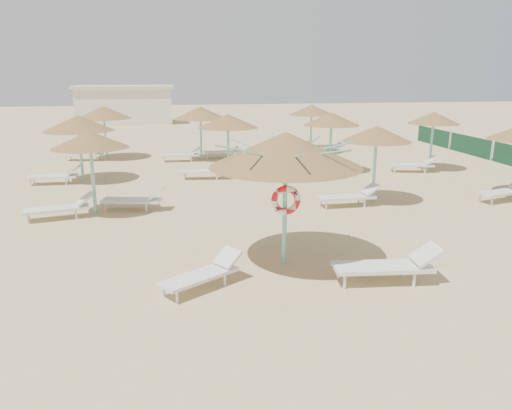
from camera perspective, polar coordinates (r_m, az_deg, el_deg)
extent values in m
plane|color=tan|center=(11.86, 1.12, -6.78)|extent=(120.00, 120.00, 0.00)
cylinder|color=#73C8C1|center=(11.49, 3.30, -0.68)|extent=(0.11, 0.11, 2.59)
cone|color=brown|center=(11.19, 3.41, 6.31)|extent=(3.46, 3.46, 0.78)
cylinder|color=#73C8C1|center=(11.24, 3.39, 4.96)|extent=(0.20, 0.20, 0.12)
cylinder|color=#73C8C1|center=(11.40, 7.33, 6.16)|extent=(1.56, 0.04, 0.39)
cylinder|color=#73C8C1|center=(11.88, 5.47, 6.55)|extent=(1.14, 1.14, 0.39)
cylinder|color=#73C8C1|center=(11.97, 2.56, 6.67)|extent=(0.04, 1.56, 0.39)
cylinder|color=#73C8C1|center=(11.64, 0.07, 6.45)|extent=(1.14, 1.14, 0.39)
cylinder|color=#73C8C1|center=(11.05, -0.64, 6.00)|extent=(1.56, 0.04, 0.39)
cylinder|color=#73C8C1|center=(10.54, 1.10, 5.56)|extent=(1.14, 1.14, 0.39)
cylinder|color=#73C8C1|center=(10.44, 4.38, 5.43)|extent=(0.04, 1.56, 0.39)
cylinder|color=#73C8C1|center=(10.80, 7.00, 5.68)|extent=(1.14, 1.14, 0.39)
torus|color=red|center=(11.33, 3.44, 0.50)|extent=(0.69, 0.15, 0.69)
cylinder|color=silver|center=(10.00, -9.02, -10.47)|extent=(0.05, 0.05, 0.25)
cylinder|color=silver|center=(10.34, -10.48, -9.65)|extent=(0.05, 0.05, 0.25)
cylinder|color=silver|center=(10.67, -3.58, -8.62)|extent=(0.05, 0.05, 0.25)
cylinder|color=silver|center=(10.99, -5.13, -7.92)|extent=(0.05, 0.05, 0.25)
cube|color=silver|center=(10.48, -6.50, -8.16)|extent=(1.74, 1.43, 0.07)
cube|color=silver|center=(10.85, -3.30, -6.04)|extent=(0.67, 0.70, 0.33)
cylinder|color=silver|center=(10.65, 10.09, -8.72)|extent=(0.07, 0.07, 0.31)
cylinder|color=silver|center=(11.14, 9.40, -7.60)|extent=(0.07, 0.07, 0.31)
cylinder|color=silver|center=(11.10, 17.63, -8.22)|extent=(0.07, 0.07, 0.31)
cylinder|color=silver|center=(11.57, 16.64, -7.18)|extent=(0.07, 0.07, 0.31)
cube|color=silver|center=(11.06, 14.25, -6.94)|extent=(2.15, 0.87, 0.09)
cube|color=silver|center=(11.29, 18.87, -5.40)|extent=(0.59, 0.71, 0.40)
cylinder|color=#73C8C1|center=(16.46, -18.13, 2.83)|extent=(0.11, 0.11, 2.30)
cone|color=brown|center=(16.26, -18.48, 7.07)|extent=(2.36, 2.36, 0.53)
cylinder|color=#73C8C1|center=(16.29, -18.41, 6.27)|extent=(0.20, 0.20, 0.12)
cylinder|color=silver|center=(16.28, -24.59, -1.58)|extent=(0.06, 0.06, 0.28)
cylinder|color=silver|center=(16.77, -24.56, -1.13)|extent=(0.06, 0.06, 0.28)
cylinder|color=silver|center=(16.28, -19.86, -1.11)|extent=(0.06, 0.06, 0.28)
cylinder|color=silver|center=(16.76, -19.97, -0.67)|extent=(0.06, 0.06, 0.28)
cube|color=silver|center=(16.46, -21.87, -0.48)|extent=(1.99, 1.04, 0.08)
cube|color=silver|center=(16.43, -19.00, 0.63)|extent=(0.61, 0.69, 0.36)
cylinder|color=silver|center=(16.88, -16.86, -0.31)|extent=(0.06, 0.06, 0.28)
cylinder|color=silver|center=(17.33, -16.30, 0.12)|extent=(0.06, 0.06, 0.28)
cylinder|color=silver|center=(16.45, -12.45, -0.39)|extent=(0.06, 0.06, 0.28)
cylinder|color=silver|center=(16.92, -11.99, 0.05)|extent=(0.06, 0.06, 0.28)
cube|color=silver|center=(16.80, -14.05, 0.46)|extent=(1.99, 1.04, 0.08)
cube|color=silver|center=(16.51, -11.29, 1.22)|extent=(0.61, 0.69, 0.36)
cylinder|color=#73C8C1|center=(21.71, -19.38, 5.50)|extent=(0.11, 0.11, 2.30)
cone|color=brown|center=(21.56, -19.66, 8.76)|extent=(2.80, 2.80, 0.63)
cylinder|color=#73C8C1|center=(21.59, -19.61, 8.12)|extent=(0.20, 0.20, 0.12)
cylinder|color=silver|center=(21.67, -24.38, 2.27)|extent=(0.06, 0.06, 0.28)
cylinder|color=silver|center=(22.15, -24.06, 2.55)|extent=(0.06, 0.06, 0.28)
cylinder|color=silver|center=(21.36, -20.88, 2.46)|extent=(0.06, 0.06, 0.28)
cylinder|color=silver|center=(21.84, -20.64, 2.74)|extent=(0.06, 0.06, 0.28)
cube|color=silver|center=(21.68, -22.22, 2.99)|extent=(1.90, 0.62, 0.08)
cube|color=silver|center=(21.47, -20.07, 3.74)|extent=(0.49, 0.60, 0.36)
cylinder|color=#73C8C1|center=(27.15, -16.82, 7.43)|extent=(0.11, 0.11, 2.30)
cone|color=brown|center=(27.03, -17.02, 10.05)|extent=(2.82, 2.82, 0.64)
cylinder|color=#73C8C1|center=(27.05, -16.98, 9.53)|extent=(0.20, 0.20, 0.12)
cylinder|color=silver|center=(27.14, -20.85, 4.93)|extent=(0.06, 0.06, 0.28)
cylinder|color=silver|center=(27.59, -20.44, 5.12)|extent=(0.06, 0.06, 0.28)
cylinder|color=silver|center=(26.63, -18.17, 4.99)|extent=(0.06, 0.06, 0.28)
cylinder|color=silver|center=(27.10, -17.80, 5.18)|extent=(0.06, 0.06, 0.28)
cube|color=silver|center=(27.03, -19.11, 5.44)|extent=(1.99, 1.01, 0.08)
cube|color=silver|center=(26.70, -17.45, 5.99)|extent=(0.60, 0.69, 0.36)
cylinder|color=#73C8C1|center=(21.54, -3.19, 6.25)|extent=(0.11, 0.11, 2.30)
cone|color=brown|center=(21.39, -3.24, 9.53)|extent=(2.57, 2.57, 0.58)
cylinder|color=#73C8C1|center=(21.42, -3.23, 8.90)|extent=(0.20, 0.20, 0.12)
cylinder|color=silver|center=(21.04, -8.19, 3.12)|extent=(0.06, 0.06, 0.28)
cylinder|color=silver|center=(21.53, -8.10, 3.39)|extent=(0.06, 0.06, 0.28)
cylinder|color=silver|center=(20.98, -4.51, 3.19)|extent=(0.06, 0.06, 0.28)
cylinder|color=silver|center=(21.47, -4.50, 3.46)|extent=(0.06, 0.06, 0.28)
cube|color=silver|center=(21.20, -6.00, 3.77)|extent=(1.95, 0.80, 0.08)
cube|color=silver|center=(21.14, -3.71, 4.46)|extent=(0.54, 0.64, 0.36)
cylinder|color=#73C8C1|center=(25.91, -6.30, 7.65)|extent=(0.11, 0.11, 2.30)
cone|color=brown|center=(25.79, -6.38, 10.39)|extent=(2.75, 2.75, 0.62)
cylinder|color=#73C8C1|center=(25.81, -6.37, 9.85)|extent=(0.20, 0.20, 0.12)
cylinder|color=silver|center=(25.38, -10.45, 5.03)|extent=(0.06, 0.06, 0.28)
cylinder|color=silver|center=(25.88, -10.44, 5.22)|extent=(0.06, 0.06, 0.28)
cylinder|color=silver|center=(25.39, -7.40, 5.16)|extent=(0.06, 0.06, 0.28)
cylinder|color=silver|center=(25.88, -7.44, 5.34)|extent=(0.06, 0.06, 0.28)
cube|color=silver|center=(25.60, -8.67, 5.60)|extent=(1.90, 0.63, 0.08)
cube|color=silver|center=(25.58, -6.77, 6.20)|extent=(0.49, 0.60, 0.36)
cylinder|color=silver|center=(26.12, -5.58, 5.48)|extent=(0.06, 0.06, 0.28)
cylinder|color=silver|center=(26.61, -5.67, 5.65)|extent=(0.06, 0.06, 0.28)
cylinder|color=silver|center=(26.25, -2.63, 5.59)|extent=(0.06, 0.06, 0.28)
cylinder|color=silver|center=(26.74, -2.77, 5.75)|extent=(0.06, 0.06, 0.28)
cube|color=silver|center=(26.41, -3.90, 6.02)|extent=(1.90, 0.63, 0.08)
cube|color=silver|center=(26.47, -2.06, 6.59)|extent=(0.49, 0.60, 0.36)
cylinder|color=#73C8C1|center=(17.59, 13.38, 3.91)|extent=(0.11, 0.11, 2.30)
cone|color=brown|center=(17.41, 13.62, 7.88)|extent=(2.34, 2.34, 0.53)
cylinder|color=#73C8C1|center=(17.43, 13.58, 7.14)|extent=(0.20, 0.20, 0.12)
cylinder|color=silver|center=(16.54, 8.03, -0.10)|extent=(0.06, 0.06, 0.28)
cylinder|color=silver|center=(17.00, 7.47, 0.32)|extent=(0.06, 0.06, 0.28)
cylinder|color=silver|center=(17.04, 12.31, 0.14)|extent=(0.06, 0.06, 0.28)
cylinder|color=silver|center=(17.48, 11.65, 0.55)|extent=(0.06, 0.06, 0.28)
cube|color=silver|center=(17.00, 10.31, 0.84)|extent=(1.92, 0.70, 0.08)
cube|color=silver|center=(17.29, 12.96, 1.75)|extent=(0.51, 0.62, 0.36)
cylinder|color=#73C8C1|center=(22.72, 8.49, 6.56)|extent=(0.11, 0.11, 2.30)
cone|color=brown|center=(22.58, 8.61, 9.66)|extent=(2.50, 2.50, 0.56)
cylinder|color=#73C8C1|center=(22.60, 8.59, 9.07)|extent=(0.20, 0.20, 0.12)
cylinder|color=silver|center=(21.91, 3.95, 3.70)|extent=(0.06, 0.06, 0.28)
cylinder|color=silver|center=(22.40, 3.91, 3.95)|extent=(0.06, 0.06, 0.28)
cylinder|color=silver|center=(22.00, 7.47, 3.66)|extent=(0.06, 0.06, 0.28)
cylinder|color=silver|center=(22.49, 7.36, 3.90)|extent=(0.06, 0.06, 0.28)
cube|color=silver|center=(22.16, 6.01, 4.26)|extent=(1.99, 0.99, 0.08)
cube|color=silver|center=(22.20, 8.23, 4.83)|extent=(0.60, 0.69, 0.36)
cylinder|color=#73C8C1|center=(28.07, 6.30, 8.20)|extent=(0.11, 0.11, 2.30)
cone|color=brown|center=(27.96, 6.37, 10.71)|extent=(2.49, 2.49, 0.56)
cylinder|color=#73C8C1|center=(27.98, 6.36, 10.23)|extent=(0.20, 0.20, 0.12)
cylinder|color=silver|center=(27.09, 2.78, 5.87)|extent=(0.06, 0.06, 0.28)
cylinder|color=silver|center=(27.57, 2.50, 6.03)|extent=(0.06, 0.06, 0.28)
cylinder|color=silver|center=(27.48, 5.51, 5.95)|extent=(0.06, 0.06, 0.28)
cylinder|color=silver|center=(27.94, 5.19, 6.11)|extent=(0.06, 0.06, 0.28)
cube|color=silver|center=(27.52, 4.26, 6.37)|extent=(1.93, 0.72, 0.08)
cube|color=silver|center=(27.74, 5.96, 6.90)|extent=(0.52, 0.63, 0.36)
cylinder|color=silver|center=(28.37, 6.75, 6.20)|extent=(0.06, 0.06, 0.28)
cylinder|color=silver|center=(28.86, 6.53, 6.35)|extent=(0.06, 0.06, 0.28)
cylinder|color=silver|center=(28.71, 9.39, 6.20)|extent=(0.06, 0.06, 0.28)
cylinder|color=silver|center=(29.19, 9.13, 6.35)|extent=(0.06, 0.06, 0.28)
cube|color=silver|center=(28.78, 8.21, 6.63)|extent=(1.93, 0.72, 0.08)
cube|color=silver|center=(28.97, 9.87, 7.10)|extent=(0.52, 0.63, 0.36)
cylinder|color=silver|center=(18.70, 25.37, 0.33)|extent=(0.06, 0.06, 0.28)
cylinder|color=silver|center=(19.01, 24.23, 0.68)|extent=(0.06, 0.06, 0.28)
cylinder|color=silver|center=(20.04, 26.77, 1.07)|extent=(0.06, 0.06, 0.28)
cube|color=silver|center=(19.43, 26.39, 1.26)|extent=(2.00, 1.11, 0.08)
cylinder|color=#73C8C1|center=(24.37, 19.41, 6.44)|extent=(0.11, 0.11, 2.30)
cone|color=brown|center=(24.24, 19.66, 9.31)|extent=(2.33, 2.33, 0.52)
cylinder|color=#73C8C1|center=(24.26, 19.61, 8.77)|extent=(0.20, 0.20, 0.12)
cylinder|color=silver|center=(23.23, 15.57, 3.83)|extent=(0.06, 0.06, 0.28)
cylinder|color=silver|center=(23.71, 15.29, 4.06)|extent=(0.06, 0.06, 0.28)
cylinder|color=silver|center=(23.59, 18.76, 3.74)|extent=(0.06, 0.06, 0.28)
cylinder|color=silver|center=(24.06, 18.43, 3.98)|extent=(0.06, 0.06, 0.28)
cube|color=silver|center=(23.64, 17.35, 4.33)|extent=(1.98, 0.98, 0.08)
cube|color=silver|center=(23.84, 19.37, 4.83)|extent=(0.59, 0.68, 0.36)
cube|color=silver|center=(46.09, -14.70, 10.84)|extent=(8.00, 4.00, 3.00)
cube|color=beige|center=(46.01, -14.83, 12.85)|extent=(8.40, 4.40, 0.25)
cube|color=#16442D|center=(29.82, 23.29, 6.21)|extent=(0.08, 3.80, 1.00)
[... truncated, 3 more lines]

